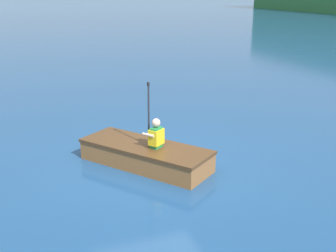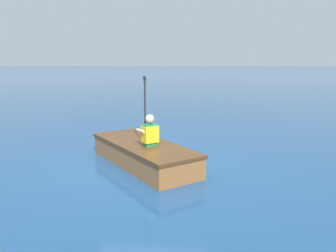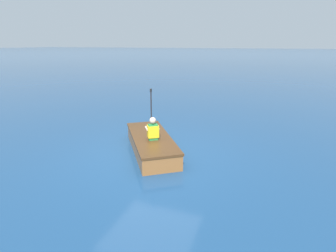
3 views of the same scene
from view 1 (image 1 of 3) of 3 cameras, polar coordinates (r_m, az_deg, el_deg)
name	(u,v)px [view 1 (image 1 of 3)]	position (r m, az deg, el deg)	size (l,w,h in m)	color
ground_plane	(155,169)	(8.64, -1.80, -5.88)	(300.00, 300.00, 0.00)	navy
rowboat_foreground	(144,153)	(8.77, -3.28, -3.71)	(2.86, 2.45, 0.45)	#935B2D
person_paddler	(156,134)	(8.43, -1.67, -1.13)	(0.45, 0.45, 1.33)	#267F3F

